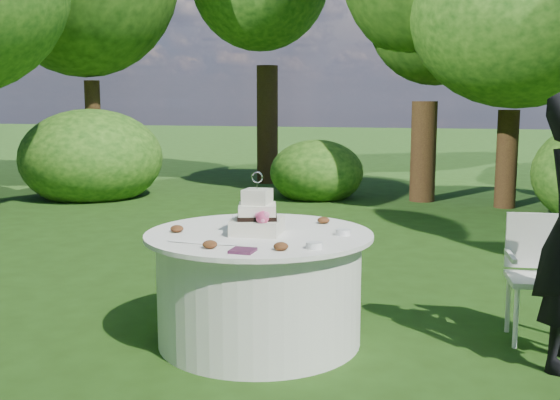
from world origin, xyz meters
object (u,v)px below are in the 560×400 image
Objects in this scene: napkins at (243,251)px; chair at (536,267)px; cake at (257,217)px; table at (259,286)px.

chair reaches higher than napkins.
cake reaches higher than napkins.
cake is (-0.09, 0.55, 0.10)m from napkins.
table is (-0.09, 0.60, -0.39)m from napkins.
napkins is 2.13m from chair.
napkins is at bearing -145.87° from chair.
napkins is 0.33× the size of cake.
cake is at bearing -160.83° from chair.
table is at bearing -162.26° from chair.
napkins reaches higher than table.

